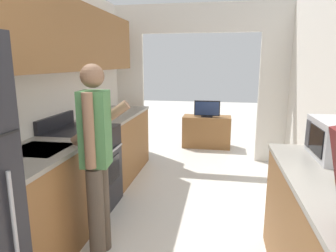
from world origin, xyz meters
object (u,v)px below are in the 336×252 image
at_px(person, 96,159).
at_px(tv_cabinet, 207,132).
at_px(range_oven, 84,169).
at_px(television, 207,109).
at_px(knife, 97,118).

xyz_separation_m(person, tv_cabinet, (0.71, 3.50, -0.55)).
relative_size(range_oven, person, 0.66).
xyz_separation_m(person, television, (0.71, 3.45, -0.10)).
height_order(range_oven, television, range_oven).
height_order(range_oven, person, person).
distance_m(person, tv_cabinet, 3.61).
distance_m(television, knife, 2.45).
bearing_deg(television, knife, -121.88).
bearing_deg(knife, person, -110.14).
xyz_separation_m(television, knife, (-1.29, -2.08, 0.17)).
bearing_deg(person, range_oven, 26.54).
distance_m(tv_cabinet, knife, 2.55).
height_order(range_oven, tv_cabinet, range_oven).
height_order(tv_cabinet, television, television).
bearing_deg(range_oven, person, -56.83).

